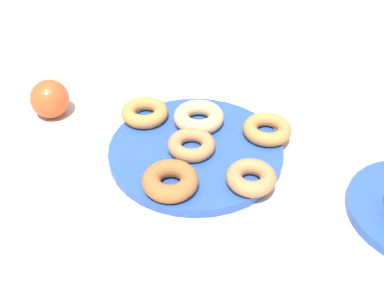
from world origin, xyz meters
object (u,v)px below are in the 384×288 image
(donut_0, at_px, (191,145))
(apple, at_px, (50,99))
(donut_2, at_px, (145,113))
(donut_1, at_px, (251,178))
(donut_4, at_px, (170,181))
(donut_plate, at_px, (196,151))
(donut_3, at_px, (199,117))
(donut_5, at_px, (267,129))

(donut_0, bearing_deg, apple, -13.17)
(donut_2, height_order, apple, apple)
(donut_0, bearing_deg, donut_2, -34.93)
(donut_1, xyz_separation_m, donut_4, (0.12, 0.04, 0.00))
(donut_plate, distance_m, donut_2, 0.13)
(donut_2, distance_m, donut_3, 0.10)
(donut_4, xyz_separation_m, apple, (0.27, -0.16, 0.00))
(donut_4, height_order, apple, apple)
(apple, bearing_deg, donut_1, 162.18)
(donut_4, bearing_deg, apple, -30.66)
(donut_3, xyz_separation_m, apple, (0.28, 0.01, 0.01))
(donut_3, distance_m, donut_5, 0.12)
(donut_0, distance_m, donut_4, 0.10)
(donut_2, bearing_deg, donut_0, 145.07)
(donut_3, bearing_deg, donut_4, 87.48)
(donut_4, bearing_deg, donut_5, -128.28)
(donut_0, distance_m, donut_2, 0.13)
(donut_plate, distance_m, donut_4, 0.11)
(donut_2, bearing_deg, apple, 1.65)
(donut_3, distance_m, donut_4, 0.17)
(donut_5, bearing_deg, donut_2, -0.40)
(donut_3, bearing_deg, donut_1, 129.18)
(donut_5, bearing_deg, donut_4, 51.72)
(donut_3, height_order, donut_4, donut_4)
(donut_2, bearing_deg, donut_plate, 150.36)
(apple, bearing_deg, donut_plate, 169.01)
(donut_0, relative_size, apple, 1.11)
(donut_plate, relative_size, donut_3, 3.29)
(donut_0, distance_m, donut_3, 0.08)
(donut_4, distance_m, donut_5, 0.21)
(donut_1, height_order, donut_5, same)
(donut_4, bearing_deg, donut_1, -163.32)
(donut_3, bearing_deg, apple, 2.25)
(donut_0, height_order, donut_2, donut_2)
(donut_plate, relative_size, apple, 4.11)
(donut_2, bearing_deg, donut_5, 179.60)
(donut_3, xyz_separation_m, donut_5, (-0.12, 0.01, -0.00))
(donut_2, xyz_separation_m, donut_5, (-0.22, 0.00, -0.00))
(donut_plate, relative_size, donut_4, 3.40)
(donut_3, bearing_deg, donut_2, 3.34)
(donut_1, xyz_separation_m, apple, (0.39, -0.13, 0.01))
(donut_plate, height_order, donut_4, donut_4)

